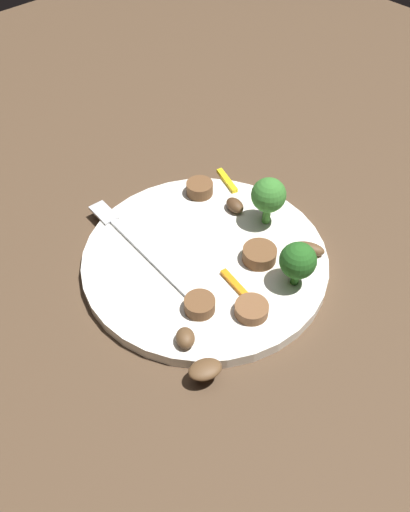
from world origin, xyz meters
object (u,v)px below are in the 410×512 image
(plate, at_px, (205,260))
(sausage_slice_2, at_px, (252,309))
(sausage_slice_1, at_px, (200,305))
(mushroom_1, at_px, (185,338))
(pepper_strip_0, at_px, (227,181))
(broccoli_floret_1, at_px, (298,261))
(broccoli_floret_0, at_px, (269,196))
(pepper_strip_1, at_px, (234,283))
(mushroom_4, at_px, (205,369))
(mushroom_0, at_px, (235,205))
(sausage_slice_3, at_px, (259,255))
(mushroom_2, at_px, (309,249))
(sausage_slice_0, at_px, (200,188))
(fork, at_px, (134,242))

(plate, height_order, sausage_slice_2, sausage_slice_2)
(sausage_slice_1, distance_m, mushroom_1, 0.04)
(pepper_strip_0, bearing_deg, broccoli_floret_1, 159.07)
(broccoli_floret_0, distance_m, pepper_strip_1, 0.10)
(sausage_slice_1, xyz_separation_m, mushroom_4, (-0.05, 0.04, -0.00))
(pepper_strip_1, bearing_deg, plate, -6.19)
(sausage_slice_2, distance_m, pepper_strip_1, 0.04)
(mushroom_4, xyz_separation_m, pepper_strip_0, (0.17, -0.19, -0.00))
(plate, distance_m, mushroom_4, 0.14)
(mushroom_0, relative_size, pepper_strip_1, 0.62)
(sausage_slice_3, distance_m, mushroom_0, 0.08)
(sausage_slice_2, bearing_deg, mushroom_2, -81.82)
(mushroom_0, xyz_separation_m, pepper_strip_0, (0.04, -0.03, -0.00))
(broccoli_floret_1, height_order, mushroom_4, broccoli_floret_1)
(sausage_slice_1, height_order, mushroom_1, same)
(sausage_slice_0, relative_size, sausage_slice_3, 0.88)
(sausage_slice_3, xyz_separation_m, mushroom_2, (-0.03, -0.04, -0.00))
(sausage_slice_0, bearing_deg, plate, 140.85)
(mushroom_2, bearing_deg, plate, 49.84)
(sausage_slice_3, height_order, mushroom_0, same)
(sausage_slice_0, xyz_separation_m, mushroom_1, (-0.14, 0.15, -0.00))
(sausage_slice_3, xyz_separation_m, mushroom_0, (0.07, -0.03, -0.00))
(sausage_slice_1, distance_m, mushroom_0, 0.14)
(broccoli_floret_1, bearing_deg, pepper_strip_0, -20.93)
(broccoli_floret_0, bearing_deg, sausage_slice_2, 126.87)
(sausage_slice_3, xyz_separation_m, pepper_strip_1, (-0.01, 0.04, -0.00))
(sausage_slice_1, relative_size, mushroom_0, 1.22)
(sausage_slice_2, bearing_deg, mushroom_1, 75.69)
(sausage_slice_0, bearing_deg, fork, 96.98)
(broccoli_floret_1, distance_m, sausage_slice_3, 0.05)
(sausage_slice_1, height_order, mushroom_2, same)
(plate, distance_m, pepper_strip_1, 0.05)
(mushroom_0, bearing_deg, mushroom_2, -174.54)
(sausage_slice_0, bearing_deg, pepper_strip_0, -100.63)
(plate, bearing_deg, fork, 33.43)
(broccoli_floret_0, xyz_separation_m, pepper_strip_0, (0.08, -0.02, -0.03))
(sausage_slice_3, bearing_deg, sausage_slice_2, 127.48)
(sausage_slice_2, relative_size, mushroom_0, 1.32)
(fork, height_order, pepper_strip_1, same)
(pepper_strip_0, bearing_deg, sausage_slice_1, 128.00)
(sausage_slice_1, bearing_deg, mushroom_1, 118.75)
(fork, distance_m, pepper_strip_0, 0.14)
(plate, height_order, sausage_slice_0, sausage_slice_0)
(mushroom_1, relative_size, mushroom_2, 0.68)
(mushroom_2, height_order, pepper_strip_0, mushroom_2)
(broccoli_floret_0, relative_size, mushroom_0, 2.32)
(sausage_slice_1, bearing_deg, broccoli_floret_1, -112.97)
(broccoli_floret_1, relative_size, pepper_strip_0, 1.15)
(sausage_slice_3, bearing_deg, sausage_slice_0, -12.13)
(broccoli_floret_0, relative_size, mushroom_4, 1.88)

